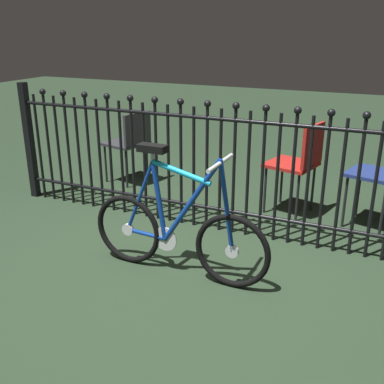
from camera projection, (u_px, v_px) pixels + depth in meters
The scene contains 6 objects.
ground_plane at pixel (179, 276), 3.22m from camera, with size 20.00×20.00×0.00m, color #233422.
iron_fence at pixel (217, 165), 3.76m from camera, with size 4.20×0.07×1.16m.
bicycle at pixel (177, 231), 3.15m from camera, with size 1.34×0.40×0.93m.
chair_charcoal at pixel (130, 139), 4.97m from camera, with size 0.49×0.49×0.80m.
chair_navy at pixel (384, 170), 3.80m from camera, with size 0.50×0.49×0.84m.
chair_red at pixel (300, 159), 4.11m from camera, with size 0.50×0.50×0.86m.
Camera 1 is at (1.24, -2.53, 1.68)m, focal length 42.43 mm.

